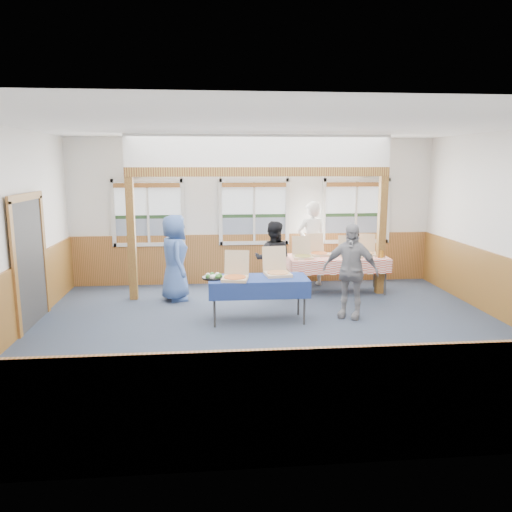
{
  "coord_description": "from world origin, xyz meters",
  "views": [
    {
      "loc": [
        -1.0,
        -7.47,
        2.66
      ],
      "look_at": [
        -0.19,
        1.0,
        1.07
      ],
      "focal_mm": 35.0,
      "sensor_mm": 36.0,
      "label": 1
    }
  ],
  "objects": [
    {
      "name": "pizza_box_f",
      "position": [
        2.3,
        2.6,
        0.82
      ],
      "size": [
        0.49,
        0.55,
        0.42
      ],
      "rotation": [
        0.0,
        0.0,
        -0.25
      ],
      "color": "tan",
      "rests_on": "table_right"
    },
    {
      "name": "floor",
      "position": [
        0.0,
        0.0,
        0.0
      ],
      "size": [
        8.0,
        8.0,
        0.0
      ],
      "primitive_type": "plane",
      "color": "#283241",
      "rests_on": "ground"
    },
    {
      "name": "cased_opening",
      "position": [
        -3.96,
        0.9,
        1.05
      ],
      "size": [
        0.06,
        1.3,
        2.1
      ],
      "primitive_type": "cube",
      "color": "#323232",
      "rests_on": "wall_left"
    },
    {
      "name": "wall_back",
      "position": [
        0.0,
        3.5,
        1.6
      ],
      "size": [
        8.0,
        0.0,
        8.0
      ],
      "primitive_type": "plane",
      "rotation": [
        1.57,
        0.0,
        0.0
      ],
      "color": "silver",
      "rests_on": "floor"
    },
    {
      "name": "wall_left",
      "position": [
        -4.0,
        0.0,
        1.6
      ],
      "size": [
        0.0,
        8.0,
        8.0
      ],
      "primitive_type": "plane",
      "rotation": [
        1.57,
        0.0,
        1.57
      ],
      "color": "silver",
      "rests_on": "floor"
    },
    {
      "name": "window_right",
      "position": [
        2.3,
        3.46,
        1.68
      ],
      "size": [
        1.56,
        0.1,
        1.46
      ],
      "color": "silver",
      "rests_on": "wall_back"
    },
    {
      "name": "drink_glass",
      "position": [
        2.49,
        2.21,
        0.83
      ],
      "size": [
        0.07,
        0.07,
        0.15
      ],
      "primitive_type": "cylinder",
      "color": "#A0681A",
      "rests_on": "table_right"
    },
    {
      "name": "pizza_box_a",
      "position": [
        -0.58,
        0.57,
        0.83
      ],
      "size": [
        0.5,
        0.57,
        0.45
      ],
      "rotation": [
        0.0,
        0.0,
        -0.18
      ],
      "color": "tan",
      "rests_on": "table_left"
    },
    {
      "name": "man_blue",
      "position": [
        -1.67,
        2.17,
        0.84
      ],
      "size": [
        0.7,
        0.92,
        1.69
      ],
      "primitive_type": "imported",
      "rotation": [
        0.0,
        0.0,
        1.78
      ],
      "color": "#3B5895",
      "rests_on": "floor"
    },
    {
      "name": "window_left",
      "position": [
        -2.3,
        3.46,
        1.68
      ],
      "size": [
        1.56,
        0.1,
        1.46
      ],
      "color": "silver",
      "rests_on": "wall_back"
    },
    {
      "name": "cross_beam",
      "position": [
        0.0,
        2.3,
        2.49
      ],
      "size": [
        5.15,
        0.18,
        0.18
      ],
      "primitive_type": "cube",
      "color": "#522412",
      "rests_on": "post_left"
    },
    {
      "name": "person_grey",
      "position": [
        1.42,
        0.75,
        0.83
      ],
      "size": [
        1.04,
        0.83,
        1.66
      ],
      "primitive_type": "imported",
      "rotation": [
        0.0,
        0.0,
        -0.52
      ],
      "color": "gray",
      "rests_on": "floor"
    },
    {
      "name": "woman_white",
      "position": [
        1.23,
        3.1,
        0.93
      ],
      "size": [
        0.74,
        0.55,
        1.85
      ],
      "primitive_type": "imported",
      "rotation": [
        0.0,
        0.0,
        3.3
      ],
      "color": "white",
      "rests_on": "floor"
    },
    {
      "name": "wainscot_left",
      "position": [
        -3.98,
        0.0,
        0.55
      ],
      "size": [
        0.05,
        6.98,
        1.1
      ],
      "primitive_type": "cube",
      "color": "brown",
      "rests_on": "floor"
    },
    {
      "name": "table_left",
      "position": [
        -0.18,
        0.68,
        0.69
      ],
      "size": [
        1.71,
        0.85,
        0.76
      ],
      "rotation": [
        0.0,
        0.0,
        0.07
      ],
      "color": "#323232",
      "rests_on": "floor"
    },
    {
      "name": "window_mid",
      "position": [
        0.0,
        3.46,
        1.68
      ],
      "size": [
        1.56,
        0.1,
        1.46
      ],
      "color": "silver",
      "rests_on": "wall_back"
    },
    {
      "name": "post_left",
      "position": [
        -2.5,
        2.3,
        1.2
      ],
      "size": [
        0.15,
        0.15,
        2.4
      ],
      "primitive_type": "cube",
      "color": "#522412",
      "rests_on": "floor"
    },
    {
      "name": "woman_black",
      "position": [
        0.26,
        2.2,
        0.77
      ],
      "size": [
        0.86,
        0.74,
        1.53
      ],
      "primitive_type": "imported",
      "rotation": [
        0.0,
        0.0,
        2.91
      ],
      "color": "black",
      "rests_on": "floor"
    },
    {
      "name": "wainscot_front",
      "position": [
        0.0,
        -3.48,
        0.55
      ],
      "size": [
        7.98,
        0.05,
        1.1
      ],
      "primitive_type": "cube",
      "color": "brown",
      "rests_on": "floor"
    },
    {
      "name": "wall_front",
      "position": [
        0.0,
        -3.5,
        1.6
      ],
      "size": [
        8.0,
        0.0,
        8.0
      ],
      "primitive_type": "plane",
      "rotation": [
        -1.57,
        0.0,
        0.0
      ],
      "color": "silver",
      "rests_on": "floor"
    },
    {
      "name": "pizza_box_e",
      "position": [
        1.89,
        2.38,
        0.82
      ],
      "size": [
        0.41,
        0.49,
        0.42
      ],
      "rotation": [
        0.0,
        0.0,
        0.06
      ],
      "color": "tan",
      "rests_on": "table_right"
    },
    {
      "name": "pizza_box_b",
      "position": [
        0.16,
        0.84,
        0.83
      ],
      "size": [
        0.48,
        0.56,
        0.46
      ],
      "rotation": [
        0.0,
        0.0,
        0.11
      ],
      "color": "tan",
      "rests_on": "table_left"
    },
    {
      "name": "pizza_box_c",
      "position": [
        0.89,
        2.36,
        0.82
      ],
      "size": [
        0.4,
        0.48,
        0.42
      ],
      "rotation": [
        0.0,
        0.0,
        -0.04
      ],
      "color": "tan",
      "rests_on": "table_right"
    },
    {
      "name": "pizza_box_d",
      "position": [
        1.28,
        2.65,
        0.82
      ],
      "size": [
        0.47,
        0.54,
        0.42
      ],
      "rotation": [
        0.0,
        0.0,
        0.19
      ],
      "color": "tan",
      "rests_on": "table_right"
    },
    {
      "name": "wainscot_back",
      "position": [
        0.0,
        3.48,
        0.55
      ],
      "size": [
        7.98,
        0.05,
        1.1
      ],
      "primitive_type": "cube",
      "color": "brown",
      "rests_on": "floor"
    },
    {
      "name": "post_right",
      "position": [
        2.5,
        2.3,
        1.2
      ],
      "size": [
        0.15,
        0.15,
        2.4
      ],
      "primitive_type": "cube",
      "color": "#522412",
      "rests_on": "floor"
    },
    {
      "name": "table_right",
      "position": [
        1.64,
        2.46,
        0.7
      ],
      "size": [
        2.2,
        1.58,
        0.76
      ],
      "rotation": [
        0.0,
        0.0,
        -0.35
      ],
      "color": "#323232",
      "rests_on": "floor"
    },
    {
      "name": "veggie_tray",
      "position": [
        -0.93,
        0.68,
        0.79
      ],
      "size": [
        0.38,
        0.38,
        0.09
      ],
      "color": "black",
      "rests_on": "table_left"
    },
    {
      "name": "ceiling",
      "position": [
        0.0,
        0.0,
        3.2
      ],
      "size": [
        8.0,
        8.0,
        0.0
      ],
      "primitive_type": "plane",
      "rotation": [
        3.14,
        0.0,
        0.0
      ],
      "color": "white",
      "rests_on": "wall_back"
    }
  ]
}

